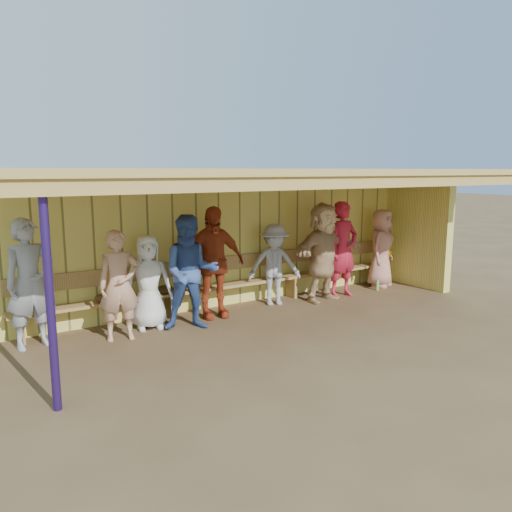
{
  "coord_description": "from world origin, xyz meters",
  "views": [
    {
      "loc": [
        -4.49,
        -6.63,
        2.48
      ],
      "look_at": [
        0.0,
        0.35,
        1.05
      ],
      "focal_mm": 35.0,
      "sensor_mm": 36.0,
      "label": 1
    }
  ],
  "objects_px": {
    "player_a": "(30,284)",
    "player_extra": "(119,285)",
    "player_d": "(212,262)",
    "player_f": "(323,252)",
    "player_c": "(191,273)",
    "player_e": "(274,265)",
    "player_h": "(381,248)",
    "player_g": "(343,250)",
    "bench": "(233,278)",
    "player_b": "(148,282)"
  },
  "relations": [
    {
      "from": "player_a",
      "to": "player_extra",
      "type": "distance_m",
      "value": 1.2
    },
    {
      "from": "player_d",
      "to": "player_f",
      "type": "relative_size",
      "value": 1.01
    },
    {
      "from": "player_c",
      "to": "player_e",
      "type": "distance_m",
      "value": 2.0
    },
    {
      "from": "player_f",
      "to": "player_extra",
      "type": "distance_m",
      "value": 3.97
    },
    {
      "from": "player_h",
      "to": "player_g",
      "type": "bearing_deg",
      "value": 165.73
    },
    {
      "from": "player_g",
      "to": "bench",
      "type": "relative_size",
      "value": 0.25
    },
    {
      "from": "player_b",
      "to": "player_e",
      "type": "relative_size",
      "value": 0.99
    },
    {
      "from": "player_c",
      "to": "player_g",
      "type": "distance_m",
      "value": 3.43
    },
    {
      "from": "player_c",
      "to": "player_h",
      "type": "bearing_deg",
      "value": 28.17
    },
    {
      "from": "player_f",
      "to": "player_extra",
      "type": "height_order",
      "value": "player_f"
    },
    {
      "from": "player_a",
      "to": "player_b",
      "type": "height_order",
      "value": "player_a"
    },
    {
      "from": "player_h",
      "to": "player_extra",
      "type": "height_order",
      "value": "player_h"
    },
    {
      "from": "player_d",
      "to": "bench",
      "type": "height_order",
      "value": "player_d"
    },
    {
      "from": "player_a",
      "to": "player_extra",
      "type": "height_order",
      "value": "player_a"
    },
    {
      "from": "player_e",
      "to": "bench",
      "type": "bearing_deg",
      "value": 178.76
    },
    {
      "from": "player_c",
      "to": "player_f",
      "type": "height_order",
      "value": "player_f"
    },
    {
      "from": "player_b",
      "to": "player_g",
      "type": "bearing_deg",
      "value": 10.0
    },
    {
      "from": "player_a",
      "to": "bench",
      "type": "xyz_separation_m",
      "value": [
        3.48,
        0.34,
        -0.39
      ]
    },
    {
      "from": "player_b",
      "to": "player_extra",
      "type": "bearing_deg",
      "value": -141.46
    },
    {
      "from": "player_b",
      "to": "player_c",
      "type": "relative_size",
      "value": 0.83
    },
    {
      "from": "player_d",
      "to": "player_e",
      "type": "distance_m",
      "value": 1.36
    },
    {
      "from": "bench",
      "to": "player_b",
      "type": "bearing_deg",
      "value": -167.08
    },
    {
      "from": "player_a",
      "to": "player_h",
      "type": "xyz_separation_m",
      "value": [
        6.95,
        0.03,
        -0.09
      ]
    },
    {
      "from": "player_extra",
      "to": "player_b",
      "type": "bearing_deg",
      "value": 37.3
    },
    {
      "from": "player_g",
      "to": "player_extra",
      "type": "height_order",
      "value": "player_g"
    },
    {
      "from": "player_e",
      "to": "player_extra",
      "type": "bearing_deg",
      "value": -150.55
    },
    {
      "from": "player_b",
      "to": "bench",
      "type": "height_order",
      "value": "player_b"
    },
    {
      "from": "player_b",
      "to": "player_extra",
      "type": "height_order",
      "value": "player_extra"
    },
    {
      "from": "player_g",
      "to": "bench",
      "type": "bearing_deg",
      "value": 163.83
    },
    {
      "from": "player_b",
      "to": "player_d",
      "type": "relative_size",
      "value": 0.79
    },
    {
      "from": "player_extra",
      "to": "bench",
      "type": "height_order",
      "value": "player_extra"
    },
    {
      "from": "player_f",
      "to": "player_extra",
      "type": "bearing_deg",
      "value": 172.39
    },
    {
      "from": "player_c",
      "to": "player_h",
      "type": "height_order",
      "value": "player_c"
    },
    {
      "from": "player_e",
      "to": "player_g",
      "type": "relative_size",
      "value": 0.8
    },
    {
      "from": "player_c",
      "to": "player_h",
      "type": "relative_size",
      "value": 1.09
    },
    {
      "from": "player_c",
      "to": "player_d",
      "type": "distance_m",
      "value": 0.71
    },
    {
      "from": "player_c",
      "to": "player_extra",
      "type": "height_order",
      "value": "player_c"
    },
    {
      "from": "player_b",
      "to": "player_extra",
      "type": "relative_size",
      "value": 0.92
    },
    {
      "from": "player_extra",
      "to": "bench",
      "type": "bearing_deg",
      "value": 26.96
    },
    {
      "from": "player_g",
      "to": "bench",
      "type": "xyz_separation_m",
      "value": [
        -2.19,
        0.53,
        -0.41
      ]
    },
    {
      "from": "player_g",
      "to": "player_f",
      "type": "bearing_deg",
      "value": -177.02
    },
    {
      "from": "player_f",
      "to": "player_h",
      "type": "height_order",
      "value": "player_f"
    },
    {
      "from": "player_a",
      "to": "player_extra",
      "type": "relative_size",
      "value": 1.13
    },
    {
      "from": "player_f",
      "to": "player_e",
      "type": "bearing_deg",
      "value": 154.24
    },
    {
      "from": "player_d",
      "to": "player_h",
      "type": "relative_size",
      "value": 1.14
    },
    {
      "from": "player_c",
      "to": "player_d",
      "type": "bearing_deg",
      "value": 56.02
    },
    {
      "from": "player_b",
      "to": "bench",
      "type": "distance_m",
      "value": 1.84
    },
    {
      "from": "player_e",
      "to": "player_g",
      "type": "distance_m",
      "value": 1.51
    },
    {
      "from": "player_b",
      "to": "player_f",
      "type": "relative_size",
      "value": 0.79
    },
    {
      "from": "player_a",
      "to": "player_extra",
      "type": "bearing_deg",
      "value": -28.02
    }
  ]
}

